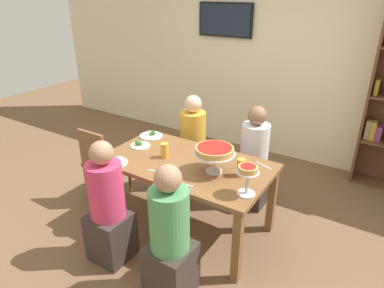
{
  "coord_description": "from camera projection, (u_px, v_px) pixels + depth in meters",
  "views": [
    {
      "loc": [
        1.58,
        -2.41,
        2.24
      ],
      "look_at": [
        0.0,
        0.1,
        0.89
      ],
      "focal_mm": 31.93,
      "sensor_mm": 36.0,
      "label": 1
    }
  ],
  "objects": [
    {
      "name": "salad_plate_near_diner",
      "position": [
        151.0,
        135.0,
        3.8
      ],
      "size": [
        0.25,
        0.25,
        0.07
      ],
      "color": "white",
      "rests_on": "dining_table"
    },
    {
      "name": "beer_glass_amber_short",
      "position": [
        241.0,
        168.0,
        2.97
      ],
      "size": [
        0.08,
        0.08,
        0.16
      ],
      "primitive_type": "cylinder",
      "color": "gold",
      "rests_on": "dining_table"
    },
    {
      "name": "chair_head_west",
      "position": [
        101.0,
        161.0,
        3.83
      ],
      "size": [
        0.4,
        0.4,
        0.87
      ],
      "color": "brown",
      "rests_on": "ground_plane"
    },
    {
      "name": "cutlery_fork_far",
      "position": [
        183.0,
        184.0,
        2.87
      ],
      "size": [
        0.18,
        0.04,
        0.0
      ],
      "primitive_type": "cube",
      "rotation": [
        0.0,
        0.0,
        0.13
      ],
      "color": "silver",
      "rests_on": "dining_table"
    },
    {
      "name": "deep_dish_pizza_stand",
      "position": [
        215.0,
        151.0,
        2.99
      ],
      "size": [
        0.37,
        0.37,
        0.24
      ],
      "color": "silver",
      "rests_on": "dining_table"
    },
    {
      "name": "diner_near_right",
      "position": [
        170.0,
        242.0,
        2.58
      ],
      "size": [
        0.34,
        0.34,
        1.15
      ],
      "rotation": [
        0.0,
        0.0,
        1.57
      ],
      "color": "#382D28",
      "rests_on": "ground_plane"
    },
    {
      "name": "television",
      "position": [
        225.0,
        20.0,
        4.75
      ],
      "size": [
        0.82,
        0.05,
        0.46
      ],
      "color": "black"
    },
    {
      "name": "personal_pizza_stand",
      "position": [
        248.0,
        174.0,
        2.66
      ],
      "size": [
        0.19,
        0.19,
        0.26
      ],
      "color": "silver",
      "rests_on": "dining_table"
    },
    {
      "name": "beer_glass_amber_tall",
      "position": [
        165.0,
        150.0,
        3.3
      ],
      "size": [
        0.08,
        0.08,
        0.15
      ],
      "primitive_type": "cylinder",
      "color": "gold",
      "rests_on": "dining_table"
    },
    {
      "name": "diner_near_left",
      "position": [
        108.0,
        211.0,
        2.95
      ],
      "size": [
        0.34,
        0.34,
        1.15
      ],
      "rotation": [
        0.0,
        0.0,
        1.57
      ],
      "color": "#382D28",
      "rests_on": "ground_plane"
    },
    {
      "name": "salad_plate_far_diner",
      "position": [
        140.0,
        145.0,
        3.56
      ],
      "size": [
        0.21,
        0.21,
        0.07
      ],
      "color": "white",
      "rests_on": "dining_table"
    },
    {
      "name": "cutlery_knife_near",
      "position": [
        157.0,
        172.0,
        3.06
      ],
      "size": [
        0.18,
        0.04,
        0.0
      ],
      "primitive_type": "cube",
      "rotation": [
        0.0,
        0.0,
        0.13
      ],
      "color": "silver",
      "rests_on": "dining_table"
    },
    {
      "name": "ground_plane",
      "position": [
        187.0,
        225.0,
        3.55
      ],
      "size": [
        12.0,
        12.0,
        0.0
      ],
      "primitive_type": "plane",
      "color": "brown"
    },
    {
      "name": "diner_far_right",
      "position": [
        253.0,
        164.0,
        3.75
      ],
      "size": [
        0.34,
        0.34,
        1.15
      ],
      "rotation": [
        0.0,
        0.0,
        -1.57
      ],
      "color": "#382D28",
      "rests_on": "ground_plane"
    },
    {
      "name": "salad_plate_spare",
      "position": [
        114.0,
        162.0,
        3.21
      ],
      "size": [
        0.24,
        0.24,
        0.07
      ],
      "color": "white",
      "rests_on": "dining_table"
    },
    {
      "name": "diner_far_left",
      "position": [
        193.0,
        148.0,
        4.1
      ],
      "size": [
        0.34,
        0.34,
        1.15
      ],
      "rotation": [
        0.0,
        0.0,
        -1.57
      ],
      "color": "#382D28",
      "rests_on": "ground_plane"
    },
    {
      "name": "dining_table",
      "position": [
        186.0,
        170.0,
        3.28
      ],
      "size": [
        1.6,
        0.91,
        0.74
      ],
      "color": "brown",
      "rests_on": "ground_plane"
    },
    {
      "name": "water_glass_clear_far",
      "position": [
        209.0,
        151.0,
        3.33
      ],
      "size": [
        0.07,
        0.07,
        0.12
      ],
      "primitive_type": "cylinder",
      "color": "white",
      "rests_on": "dining_table"
    },
    {
      "name": "water_glass_clear_near",
      "position": [
        229.0,
        152.0,
        3.33
      ],
      "size": [
        0.07,
        0.07,
        0.1
      ],
      "primitive_type": "cylinder",
      "color": "white",
      "rests_on": "dining_table"
    },
    {
      "name": "rear_partition",
      "position": [
        274.0,
        56.0,
        4.66
      ],
      "size": [
        8.0,
        0.12,
        2.8
      ],
      "primitive_type": "cube",
      "color": "beige",
      "rests_on": "ground_plane"
    },
    {
      "name": "cutlery_fork_near",
      "position": [
        264.0,
        166.0,
        3.17
      ],
      "size": [
        0.17,
        0.08,
        0.0
      ],
      "primitive_type": "cube",
      "rotation": [
        0.0,
        0.0,
        2.78
      ],
      "color": "silver",
      "rests_on": "dining_table"
    }
  ]
}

